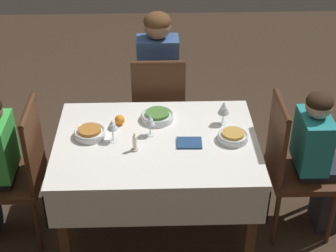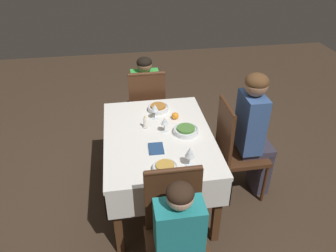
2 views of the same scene
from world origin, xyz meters
TOP-DOWN VIEW (x-y plane):
  - ground_plane at (0.00, 0.00)m, footprint 8.00×8.00m
  - dining_table at (0.00, 0.00)m, footprint 1.24×0.91m
  - chair_south at (-0.02, -0.69)m, footprint 0.41×0.41m
  - chair_west at (-0.86, 0.00)m, footprint 0.41×0.41m
  - chair_east at (0.86, 0.02)m, footprint 0.41×0.41m
  - person_adult_denim at (-0.02, -0.85)m, footprint 0.30×0.34m
  - person_child_teal at (-1.03, 0.00)m, footprint 0.33×0.30m
  - bowl_south at (-0.01, -0.24)m, footprint 0.21×0.21m
  - wine_glass_south at (0.04, -0.06)m, footprint 0.06×0.06m
  - bowl_west at (-0.47, 0.01)m, footprint 0.19×0.19m
  - wine_glass_west at (-0.43, -0.18)m, footprint 0.07×0.07m
  - bowl_east at (0.41, -0.05)m, footprint 0.19×0.19m
  - wine_glass_east at (0.26, -0.01)m, footprint 0.07×0.07m
  - candle_centerpiece at (0.13, 0.10)m, footprint 0.04×0.04m
  - orange_fruit at (0.23, -0.19)m, footprint 0.06×0.06m
  - napkin_red_folded at (-0.20, 0.04)m, footprint 0.16×0.12m

SIDE VIEW (x-z plane):
  - ground_plane at x=0.00m, z-range 0.00..0.00m
  - chair_south at x=-0.02m, z-range 0.04..1.01m
  - chair_west at x=-0.86m, z-range 0.04..1.01m
  - chair_east at x=0.86m, z-range 0.04..1.01m
  - person_child_teal at x=-1.03m, z-range 0.05..1.08m
  - dining_table at x=0.00m, z-range 0.26..0.98m
  - person_adult_denim at x=-0.02m, z-range 0.08..1.31m
  - napkin_red_folded at x=-0.20m, z-range 0.72..0.73m
  - bowl_south at x=-0.01m, z-range 0.72..0.78m
  - bowl_east at x=0.41m, z-range 0.72..0.78m
  - bowl_west at x=-0.47m, z-range 0.72..0.78m
  - orange_fruit at x=0.23m, z-range 0.72..0.79m
  - candle_centerpiece at x=0.13m, z-range 0.70..0.83m
  - wine_glass_south at x=0.04m, z-range 0.75..0.90m
  - wine_glass_east at x=0.26m, z-range 0.76..0.90m
  - wine_glass_west at x=-0.43m, z-range 0.75..0.91m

